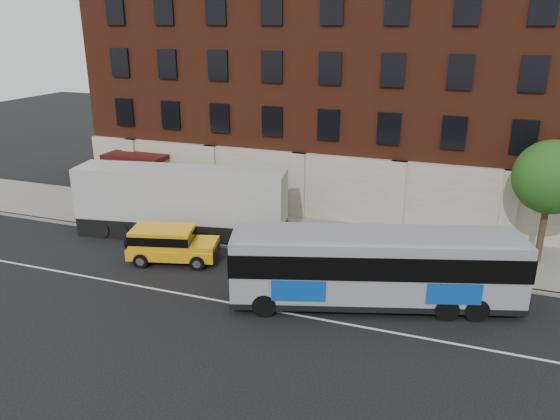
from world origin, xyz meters
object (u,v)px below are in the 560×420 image
(yellow_suv, at_px, (169,242))
(sign_pole, at_px, (128,209))
(street_tree, at_px, (552,180))
(shipping_container, at_px, (181,203))
(city_bus, at_px, (376,266))

(yellow_suv, bearing_deg, sign_pole, 147.58)
(street_tree, bearing_deg, sign_pole, -171.39)
(yellow_suv, bearing_deg, shipping_container, 108.65)
(street_tree, bearing_deg, yellow_suv, -161.15)
(sign_pole, relative_size, street_tree, 0.40)
(city_bus, height_order, shipping_container, shipping_container)
(city_bus, bearing_deg, yellow_suv, 174.81)
(sign_pole, height_order, city_bus, city_bus)
(shipping_container, bearing_deg, city_bus, -20.24)
(city_bus, height_order, yellow_suv, city_bus)
(shipping_container, bearing_deg, sign_pole, -168.27)
(street_tree, distance_m, city_bus, 10.32)
(street_tree, relative_size, shipping_container, 0.51)
(sign_pole, bearing_deg, yellow_suv, -32.42)
(sign_pole, distance_m, street_tree, 22.49)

